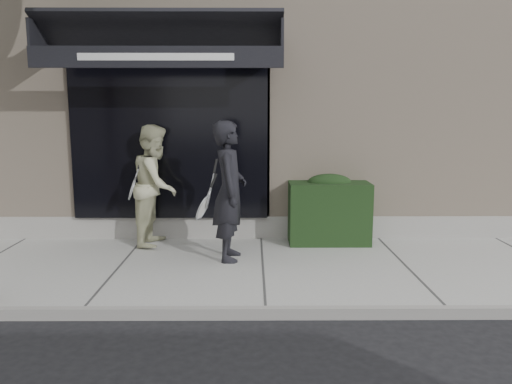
{
  "coord_description": "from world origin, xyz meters",
  "views": [
    {
      "loc": [
        -0.14,
        -6.74,
        2.25
      ],
      "look_at": [
        -0.09,
        0.6,
        1.06
      ],
      "focal_mm": 35.0,
      "sensor_mm": 36.0,
      "label": 1
    }
  ],
  "objects": [
    {
      "name": "ground",
      "position": [
        0.0,
        0.0,
        0.0
      ],
      "size": [
        80.0,
        80.0,
        0.0
      ],
      "primitive_type": "plane",
      "color": "black",
      "rests_on": "ground"
    },
    {
      "name": "sidewalk",
      "position": [
        0.0,
        0.0,
        0.06
      ],
      "size": [
        20.0,
        3.0,
        0.12
      ],
      "primitive_type": "cube",
      "color": "#9C9B97",
      "rests_on": "ground"
    },
    {
      "name": "curb",
      "position": [
        0.0,
        -1.55,
        0.07
      ],
      "size": [
        20.0,
        0.1,
        0.14
      ],
      "primitive_type": "cube",
      "color": "gray",
      "rests_on": "ground"
    },
    {
      "name": "building_facade",
      "position": [
        -0.01,
        4.96,
        2.74
      ],
      "size": [
        14.3,
        8.04,
        5.64
      ],
      "color": "beige",
      "rests_on": "ground"
    },
    {
      "name": "hedge",
      "position": [
        1.1,
        1.25,
        0.66
      ],
      "size": [
        1.3,
        0.7,
        1.14
      ],
      "color": "black",
      "rests_on": "sidewalk"
    },
    {
      "name": "pedestrian_front",
      "position": [
        -0.48,
        0.32,
        1.12
      ],
      "size": [
        0.72,
        0.92,
        2.01
      ],
      "color": "black",
      "rests_on": "sidewalk"
    },
    {
      "name": "pedestrian_back",
      "position": [
        -1.7,
        1.18,
        1.08
      ],
      "size": [
        0.83,
        1.0,
        1.93
      ],
      "color": "beige",
      "rests_on": "sidewalk"
    }
  ]
}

